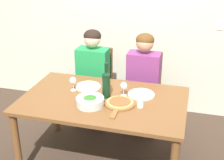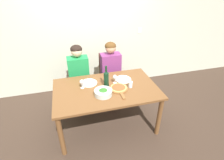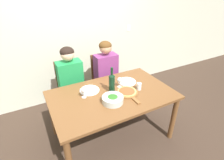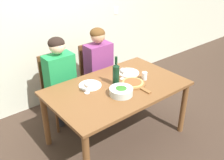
{
  "view_description": "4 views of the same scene",
  "coord_description": "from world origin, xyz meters",
  "px_view_note": "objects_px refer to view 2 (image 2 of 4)",
  "views": [
    {
      "loc": [
        0.81,
        -2.64,
        2.16
      ],
      "look_at": [
        0.08,
        0.04,
        0.95
      ],
      "focal_mm": 50.0,
      "sensor_mm": 36.0,
      "label": 1
    },
    {
      "loc": [
        -0.51,
        -2.26,
        2.27
      ],
      "look_at": [
        0.1,
        0.0,
        0.89
      ],
      "focal_mm": 28.0,
      "sensor_mm": 36.0,
      "label": 2
    },
    {
      "loc": [
        -0.92,
        -1.73,
        2.04
      ],
      "look_at": [
        0.08,
        0.16,
        0.87
      ],
      "focal_mm": 28.0,
      "sensor_mm": 36.0,
      "label": 3
    },
    {
      "loc": [
        -1.75,
        -2.07,
        2.27
      ],
      "look_at": [
        -0.02,
        0.07,
        0.82
      ],
      "focal_mm": 42.0,
      "sensor_mm": 36.0,
      "label": 4
    }
  ],
  "objects_px": {
    "dinner_plate_left": "(89,83)",
    "pizza_on_board": "(119,88)",
    "broccoli_bowl": "(103,92)",
    "wine_glass_left": "(82,82)",
    "wine_bottle": "(106,79)",
    "wine_glass_right": "(115,78)",
    "dinner_plate_right": "(123,79)",
    "person_woman": "(79,71)",
    "chair_left": "(79,78)",
    "water_tumbler": "(130,84)",
    "chair_right": "(109,74)",
    "person_man": "(111,67)"
  },
  "relations": [
    {
      "from": "water_tumbler",
      "to": "chair_left",
      "type": "bearing_deg",
      "value": 129.26
    },
    {
      "from": "wine_bottle",
      "to": "water_tumbler",
      "type": "distance_m",
      "value": 0.4
    },
    {
      "from": "dinner_plate_right",
      "to": "dinner_plate_left",
      "type": "bearing_deg",
      "value": 176.36
    },
    {
      "from": "chair_left",
      "to": "water_tumbler",
      "type": "height_order",
      "value": "chair_left"
    },
    {
      "from": "person_man",
      "to": "wine_glass_right",
      "type": "xyz_separation_m",
      "value": [
        -0.09,
        -0.61,
        0.1
      ]
    },
    {
      "from": "wine_glass_left",
      "to": "wine_glass_right",
      "type": "height_order",
      "value": "same"
    },
    {
      "from": "dinner_plate_right",
      "to": "wine_glass_right",
      "type": "bearing_deg",
      "value": -158.07
    },
    {
      "from": "wine_bottle",
      "to": "wine_glass_right",
      "type": "relative_size",
      "value": 2.42
    },
    {
      "from": "broccoli_bowl",
      "to": "water_tumbler",
      "type": "distance_m",
      "value": 0.47
    },
    {
      "from": "wine_glass_right",
      "to": "dinner_plate_right",
      "type": "bearing_deg",
      "value": 21.93
    },
    {
      "from": "chair_left",
      "to": "dinner_plate_left",
      "type": "distance_m",
      "value": 0.67
    },
    {
      "from": "person_man",
      "to": "water_tumbler",
      "type": "xyz_separation_m",
      "value": [
        0.11,
        -0.79,
        0.05
      ]
    },
    {
      "from": "wine_glass_right",
      "to": "chair_right",
      "type": "bearing_deg",
      "value": 82.7
    },
    {
      "from": "broccoli_bowl",
      "to": "wine_glass_left",
      "type": "relative_size",
      "value": 1.77
    },
    {
      "from": "chair_right",
      "to": "water_tumbler",
      "type": "distance_m",
      "value": 0.96
    },
    {
      "from": "pizza_on_board",
      "to": "dinner_plate_right",
      "type": "bearing_deg",
      "value": 58.35
    },
    {
      "from": "chair_left",
      "to": "dinner_plate_right",
      "type": "relative_size",
      "value": 3.58
    },
    {
      "from": "person_woman",
      "to": "pizza_on_board",
      "type": "bearing_deg",
      "value": -55.89
    },
    {
      "from": "pizza_on_board",
      "to": "wine_glass_right",
      "type": "height_order",
      "value": "wine_glass_right"
    },
    {
      "from": "person_man",
      "to": "dinner_plate_left",
      "type": "xyz_separation_m",
      "value": [
        -0.51,
        -0.51,
        0.01
      ]
    },
    {
      "from": "broccoli_bowl",
      "to": "dinner_plate_left",
      "type": "xyz_separation_m",
      "value": [
        -0.16,
        0.38,
        -0.03
      ]
    },
    {
      "from": "water_tumbler",
      "to": "broccoli_bowl",
      "type": "bearing_deg",
      "value": -168.34
    },
    {
      "from": "pizza_on_board",
      "to": "person_woman",
      "type": "bearing_deg",
      "value": 124.11
    },
    {
      "from": "chair_left",
      "to": "person_woman",
      "type": "relative_size",
      "value": 0.78
    },
    {
      "from": "broccoli_bowl",
      "to": "water_tumbler",
      "type": "height_order",
      "value": "water_tumbler"
    },
    {
      "from": "dinner_plate_left",
      "to": "pizza_on_board",
      "type": "bearing_deg",
      "value": -35.13
    },
    {
      "from": "chair_right",
      "to": "person_man",
      "type": "bearing_deg",
      "value": -90.0
    },
    {
      "from": "water_tumbler",
      "to": "dinner_plate_right",
      "type": "bearing_deg",
      "value": 98.16
    },
    {
      "from": "chair_right",
      "to": "pizza_on_board",
      "type": "relative_size",
      "value": 2.23
    },
    {
      "from": "person_man",
      "to": "wine_bottle",
      "type": "relative_size",
      "value": 3.4
    },
    {
      "from": "person_man",
      "to": "dinner_plate_right",
      "type": "height_order",
      "value": "person_man"
    },
    {
      "from": "chair_left",
      "to": "person_man",
      "type": "height_order",
      "value": "person_man"
    },
    {
      "from": "chair_right",
      "to": "wine_glass_right",
      "type": "distance_m",
      "value": 0.8
    },
    {
      "from": "dinner_plate_right",
      "to": "pizza_on_board",
      "type": "relative_size",
      "value": 0.62
    },
    {
      "from": "pizza_on_board",
      "to": "wine_glass_left",
      "type": "height_order",
      "value": "wine_glass_left"
    },
    {
      "from": "chair_left",
      "to": "water_tumbler",
      "type": "bearing_deg",
      "value": -50.74
    },
    {
      "from": "broccoli_bowl",
      "to": "pizza_on_board",
      "type": "xyz_separation_m",
      "value": [
        0.27,
        0.09,
        -0.03
      ]
    },
    {
      "from": "dinner_plate_left",
      "to": "dinner_plate_right",
      "type": "relative_size",
      "value": 1.0
    },
    {
      "from": "person_woman",
      "to": "person_man",
      "type": "height_order",
      "value": "same"
    },
    {
      "from": "wine_bottle",
      "to": "dinner_plate_left",
      "type": "distance_m",
      "value": 0.34
    },
    {
      "from": "dinner_plate_right",
      "to": "wine_glass_right",
      "type": "relative_size",
      "value": 1.79
    },
    {
      "from": "person_woman",
      "to": "person_man",
      "type": "distance_m",
      "value": 0.63
    },
    {
      "from": "wine_bottle",
      "to": "wine_glass_right",
      "type": "height_order",
      "value": "wine_bottle"
    },
    {
      "from": "chair_left",
      "to": "chair_right",
      "type": "height_order",
      "value": "same"
    },
    {
      "from": "person_woman",
      "to": "dinner_plate_right",
      "type": "distance_m",
      "value": 0.89
    },
    {
      "from": "person_man",
      "to": "wine_glass_right",
      "type": "distance_m",
      "value": 0.63
    },
    {
      "from": "wine_glass_right",
      "to": "dinner_plate_left",
      "type": "bearing_deg",
      "value": 165.78
    },
    {
      "from": "dinner_plate_left",
      "to": "dinner_plate_right",
      "type": "xyz_separation_m",
      "value": [
        0.58,
        -0.04,
        0.0
      ]
    },
    {
      "from": "wine_bottle",
      "to": "pizza_on_board",
      "type": "bearing_deg",
      "value": -36.13
    },
    {
      "from": "dinner_plate_left",
      "to": "water_tumbler",
      "type": "height_order",
      "value": "water_tumbler"
    }
  ]
}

